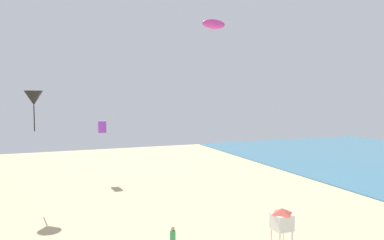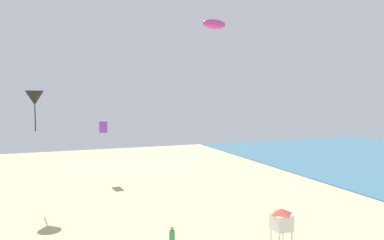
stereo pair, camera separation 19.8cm
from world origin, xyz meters
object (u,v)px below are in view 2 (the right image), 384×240
(lifeguard_stand, at_px, (281,220))
(kite_magenta_parafoil, at_px, (214,24))
(kite_purple_box, at_px, (103,127))
(kite_black_delta, at_px, (35,98))
(kite_flyer, at_px, (172,238))

(lifeguard_stand, xyz_separation_m, kite_magenta_parafoil, (0.76, 11.74, 14.20))
(lifeguard_stand, bearing_deg, kite_magenta_parafoil, 106.84)
(kite_purple_box, relative_size, kite_magenta_parafoil, 0.59)
(kite_black_delta, relative_size, kite_magenta_parafoil, 1.65)
(kite_flyer, relative_size, kite_magenta_parafoil, 0.73)
(kite_flyer, relative_size, lifeguard_stand, 0.64)
(kite_purple_box, xyz_separation_m, kite_magenta_parafoil, (8.45, -12.06, 10.01))
(lifeguard_stand, bearing_deg, kite_flyer, -175.44)
(kite_flyer, bearing_deg, kite_black_delta, 100.41)
(kite_flyer, height_order, kite_black_delta, kite_black_delta)
(kite_flyer, distance_m, kite_purple_box, 22.56)
(kite_flyer, distance_m, kite_black_delta, 19.50)
(lifeguard_stand, relative_size, kite_purple_box, 1.92)
(lifeguard_stand, bearing_deg, kite_black_delta, 150.35)
(lifeguard_stand, bearing_deg, kite_purple_box, 128.45)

